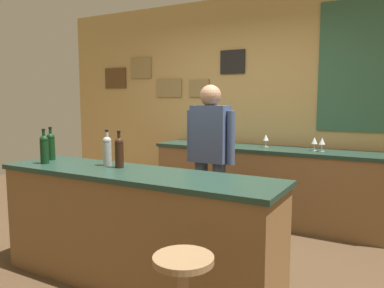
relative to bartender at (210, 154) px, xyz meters
name	(u,v)px	position (x,y,z in m)	size (l,w,h in m)	color
ground_plane	(163,264)	(-0.16, -0.61, -0.94)	(10.00, 10.00, 0.00)	#4C3823
back_wall	(250,104)	(-0.13, 1.41, 0.48)	(6.00, 0.09, 2.80)	tan
bar_counter	(134,228)	(-0.16, -1.01, -0.47)	(2.39, 0.60, 0.92)	brown
side_counter	(266,184)	(0.24, 1.04, -0.48)	(2.82, 0.56, 0.90)	brown
bartender	(210,154)	(0.00, 0.00, 0.00)	(0.52, 0.21, 1.62)	#384766
wine_bottle_a	(51,145)	(-1.18, -0.93, 0.12)	(0.07, 0.07, 0.31)	black
wine_bottle_b	(44,148)	(-1.07, -1.11, 0.12)	(0.07, 0.07, 0.31)	black
wine_bottle_c	(107,150)	(-0.51, -0.92, 0.12)	(0.07, 0.07, 0.31)	#999E99
wine_bottle_d	(119,151)	(-0.37, -0.94, 0.12)	(0.07, 0.07, 0.31)	black
wine_glass_a	(266,138)	(0.21, 1.09, 0.07)	(0.07, 0.07, 0.16)	silver
wine_glass_b	(314,141)	(0.79, 1.03, 0.07)	(0.07, 0.07, 0.16)	silver
wine_glass_c	(322,142)	(0.88, 1.02, 0.07)	(0.07, 0.07, 0.16)	silver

